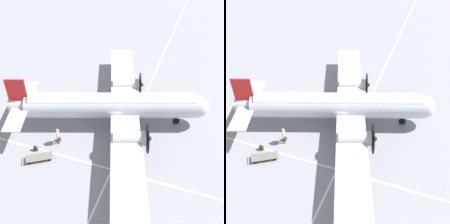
% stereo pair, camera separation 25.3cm
% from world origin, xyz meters
% --- Properties ---
extents(ground_plane, '(300.00, 300.00, 0.00)m').
position_xyz_m(ground_plane, '(0.00, 0.00, 0.00)').
color(ground_plane, gray).
extents(apron_line_eastwest, '(120.00, 0.16, 0.01)m').
position_xyz_m(apron_line_eastwest, '(0.00, -5.82, 0.00)').
color(apron_line_eastwest, silver).
rests_on(apron_line_eastwest, ground_plane).
extents(apron_line_northsouth, '(0.16, 120.00, 0.01)m').
position_xyz_m(apron_line_northsouth, '(2.03, 0.00, 0.00)').
color(apron_line_northsouth, silver).
rests_on(apron_line_northsouth, ground_plane).
extents(airliner_main, '(19.78, 24.79, 5.39)m').
position_xyz_m(airliner_main, '(0.34, 0.12, 2.40)').
color(airliner_main, silver).
rests_on(airliner_main, ground_plane).
extents(crew_foreground, '(0.58, 0.28, 1.73)m').
position_xyz_m(crew_foreground, '(3.54, -9.82, 1.06)').
color(crew_foreground, navy).
rests_on(crew_foreground, ground_plane).
extents(passenger_boarding, '(0.31, 0.59, 1.78)m').
position_xyz_m(passenger_boarding, '(-3.90, -4.39, 1.09)').
color(passenger_boarding, '#473D2D').
rests_on(passenger_boarding, ground_plane).
extents(suitcase_near_door, '(0.37, 0.17, 0.49)m').
position_xyz_m(suitcase_near_door, '(-4.04, -4.10, 0.23)').
color(suitcase_near_door, brown).
rests_on(suitcase_near_door, ground_plane).
extents(suitcase_upright_spare, '(0.39, 0.19, 0.52)m').
position_xyz_m(suitcase_upright_spare, '(-5.49, -6.00, 0.24)').
color(suitcase_upright_spare, '#47331E').
rests_on(suitcase_upright_spare, ground_plane).
extents(baggage_cart, '(2.47, 2.05, 0.56)m').
position_xyz_m(baggage_cart, '(-4.60, -6.90, 0.28)').
color(baggage_cart, '#6B665B').
rests_on(baggage_cart, ground_plane).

